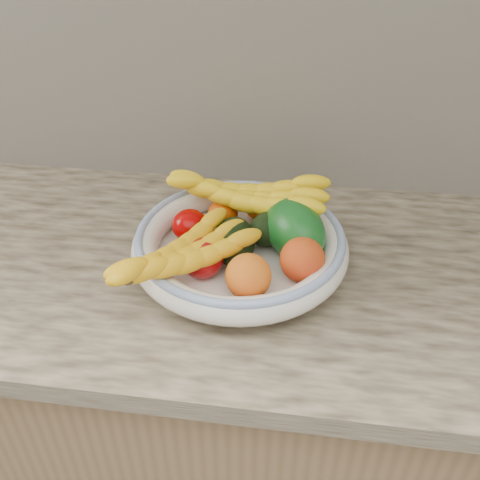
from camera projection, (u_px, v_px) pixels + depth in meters
name	position (u px, v px, depth m)	size (l,w,h in m)	color
kitchen_counter	(241.00, 402.00, 1.27)	(2.44, 0.66, 1.40)	brown
fruit_bowl	(240.00, 245.00, 0.96)	(0.39, 0.39, 0.08)	white
clementine_back_left	(223.00, 213.00, 1.04)	(0.06, 0.06, 0.05)	#E15204
clementine_back_right	(258.00, 207.00, 1.05)	(0.05, 0.05, 0.05)	#DB5C04
tomato_left	(190.00, 225.00, 0.99)	(0.07, 0.07, 0.06)	#A00000
tomato_near_left	(202.00, 258.00, 0.91)	(0.08, 0.08, 0.07)	#A10A0D
avocado_center	(234.00, 241.00, 0.95)	(0.08, 0.11, 0.08)	black
avocado_right	(272.00, 228.00, 0.98)	(0.07, 0.10, 0.07)	black
green_mango	(294.00, 230.00, 0.95)	(0.09, 0.15, 0.10)	#0E4B15
peach_front	(248.00, 276.00, 0.87)	(0.08, 0.08, 0.08)	orange
peach_right	(302.00, 259.00, 0.90)	(0.08, 0.08, 0.08)	orange
banana_bunch_back	(246.00, 199.00, 1.01)	(0.33, 0.12, 0.09)	yellow
banana_bunch_front	(182.00, 259.00, 0.88)	(0.29, 0.11, 0.08)	yellow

